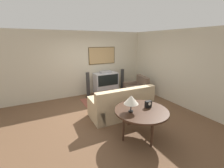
# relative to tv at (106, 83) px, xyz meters

# --- Properties ---
(ground_plane) EXTENTS (12.00, 12.00, 0.00)m
(ground_plane) POSITION_rel_tv_xyz_m (-0.71, -1.72, -0.50)
(ground_plane) COLOR brown
(wall_back) EXTENTS (12.00, 0.10, 2.70)m
(wall_back) POSITION_rel_tv_xyz_m (-0.70, 0.41, 0.86)
(wall_back) COLOR beige
(wall_back) RESTS_ON ground_plane
(wall_right) EXTENTS (0.06, 12.00, 2.70)m
(wall_right) POSITION_rel_tv_xyz_m (1.92, -1.72, 0.85)
(wall_right) COLOR beige
(wall_right) RESTS_ON ground_plane
(area_rug) EXTENTS (1.93, 1.41, 0.01)m
(area_rug) POSITION_rel_tv_xyz_m (-0.27, -0.84, -0.49)
(area_rug) COLOR brown
(area_rug) RESTS_ON ground_plane
(tv) EXTENTS (1.03, 0.52, 1.05)m
(tv) POSITION_rel_tv_xyz_m (0.00, 0.00, 0.00)
(tv) COLOR #B7B7BC
(tv) RESTS_ON ground_plane
(couch) EXTENTS (1.94, 0.96, 0.97)m
(couch) POSITION_rel_tv_xyz_m (-0.42, -2.06, -0.16)
(couch) COLOR #CCB289
(couch) RESTS_ON ground_plane
(armchair) EXTENTS (0.96, 0.99, 0.84)m
(armchair) POSITION_rel_tv_xyz_m (1.09, -0.79, -0.22)
(armchair) COLOR brown
(armchair) RESTS_ON ground_plane
(coffee_table) EXTENTS (0.94, 0.57, 0.40)m
(coffee_table) POSITION_rel_tv_xyz_m (-0.41, -0.92, -0.14)
(coffee_table) COLOR #3D2619
(coffee_table) RESTS_ON ground_plane
(console_table) EXTENTS (1.27, 1.27, 0.73)m
(console_table) POSITION_rel_tv_xyz_m (-0.58, -3.23, 0.18)
(console_table) COLOR #3D2619
(console_table) RESTS_ON ground_plane
(table_lamp) EXTENTS (0.33, 0.33, 0.40)m
(table_lamp) POSITION_rel_tv_xyz_m (-0.86, -3.19, 0.53)
(table_lamp) COLOR black
(table_lamp) RESTS_ON console_table
(mantel_clock) EXTENTS (0.15, 0.10, 0.17)m
(mantel_clock) POSITION_rel_tv_xyz_m (-0.35, -3.19, 0.32)
(mantel_clock) COLOR black
(mantel_clock) RESTS_ON console_table
(speaker_tower_left) EXTENTS (0.25, 0.25, 1.07)m
(speaker_tower_left) POSITION_rel_tv_xyz_m (-0.83, -0.03, 0.01)
(speaker_tower_left) COLOR black
(speaker_tower_left) RESTS_ON ground_plane
(speaker_tower_right) EXTENTS (0.25, 0.25, 1.07)m
(speaker_tower_right) POSITION_rel_tv_xyz_m (0.83, -0.03, 0.01)
(speaker_tower_right) COLOR black
(speaker_tower_right) RESTS_ON ground_plane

